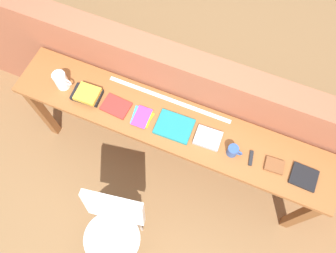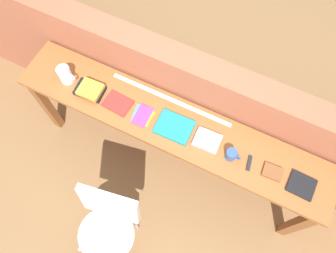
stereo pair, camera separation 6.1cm
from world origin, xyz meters
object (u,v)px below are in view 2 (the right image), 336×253
at_px(book_repair_rightmost, 301,185).
at_px(chair_white_moulded, 108,224).
at_px(book_stack_leftmost, 90,90).
at_px(mug, 231,155).
at_px(pamphlet_pile_colourful, 143,115).
at_px(leather_journal_brown, 272,172).
at_px(pitcher_white, 65,75).
at_px(multitool_folded, 249,163).
at_px(book_open_centre, 174,127).
at_px(magazine_cycling, 118,103).

bearing_deg(book_repair_rightmost, chair_white_moulded, -143.48).
relative_size(book_stack_leftmost, mug, 2.10).
distance_m(book_stack_leftmost, pamphlet_pile_colourful, 0.46).
bearing_deg(leather_journal_brown, pitcher_white, 176.09).
relative_size(multitool_folded, leather_journal_brown, 0.85).
bearing_deg(chair_white_moulded, book_open_centre, 78.41).
xyz_separation_m(pitcher_white, book_open_centre, (0.93, 0.00, -0.07)).
distance_m(pamphlet_pile_colourful, mug, 0.71).
bearing_deg(book_open_centre, magazine_cycling, -179.98).
relative_size(magazine_cycling, book_repair_rightmost, 1.17).
height_order(pamphlet_pile_colourful, multitool_folded, multitool_folded).
distance_m(multitool_folded, book_repair_rightmost, 0.37).
bearing_deg(pitcher_white, multitool_folded, -0.47).
xyz_separation_m(pamphlet_pile_colourful, book_repair_rightmost, (1.22, 0.01, 0.00)).
xyz_separation_m(pamphlet_pile_colourful, mug, (0.71, -0.01, 0.04)).
bearing_deg(chair_white_moulded, pitcher_white, 133.75).
distance_m(book_stack_leftmost, magazine_cycling, 0.24).
distance_m(book_stack_leftmost, mug, 1.16).
distance_m(pitcher_white, book_stack_leftmost, 0.22).
xyz_separation_m(leather_journal_brown, book_repair_rightmost, (0.21, -0.00, -0.00)).
distance_m(chair_white_moulded, mug, 1.07).
bearing_deg(pitcher_white, leather_journal_brown, -0.11).
height_order(mug, multitool_folded, mug).
distance_m(chair_white_moulded, book_open_centre, 0.89).
relative_size(book_open_centre, leather_journal_brown, 2.05).
bearing_deg(book_repair_rightmost, mug, -176.29).
relative_size(book_stack_leftmost, book_repair_rightmost, 1.30).
bearing_deg(mug, book_repair_rightmost, 2.27).
xyz_separation_m(book_stack_leftmost, book_repair_rightmost, (1.67, 0.01, -0.02)).
xyz_separation_m(pitcher_white, magazine_cycling, (0.46, -0.01, -0.07)).
bearing_deg(book_repair_rightmost, multitool_folded, -177.22).
height_order(chair_white_moulded, pitcher_white, pitcher_white).
distance_m(pitcher_white, book_repair_rightmost, 1.89).
height_order(pitcher_white, multitool_folded, pitcher_white).
xyz_separation_m(mug, leather_journal_brown, (0.30, 0.02, -0.03)).
xyz_separation_m(pamphlet_pile_colourful, leather_journal_brown, (1.01, 0.01, 0.00)).
height_order(chair_white_moulded, book_repair_rightmost, book_repair_rightmost).
relative_size(book_stack_leftmost, magazine_cycling, 1.11).
xyz_separation_m(multitool_folded, book_repair_rightmost, (0.37, 0.01, 0.00)).
bearing_deg(magazine_cycling, leather_journal_brown, 4.04).
distance_m(pitcher_white, multitool_folded, 1.52).
distance_m(multitool_folded, leather_journal_brown, 0.17).
bearing_deg(mug, book_open_centre, 176.47).
xyz_separation_m(chair_white_moulded, mug, (0.62, 0.77, 0.40)).
height_order(book_open_centre, leather_journal_brown, leather_journal_brown).
distance_m(pamphlet_pile_colourful, book_repair_rightmost, 1.22).
bearing_deg(chair_white_moulded, multitool_folded, 46.09).
distance_m(magazine_cycling, leather_journal_brown, 1.23).
xyz_separation_m(book_stack_leftmost, pamphlet_pile_colourful, (0.46, -0.00, -0.02)).
height_order(pamphlet_pile_colourful, leather_journal_brown, leather_journal_brown).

